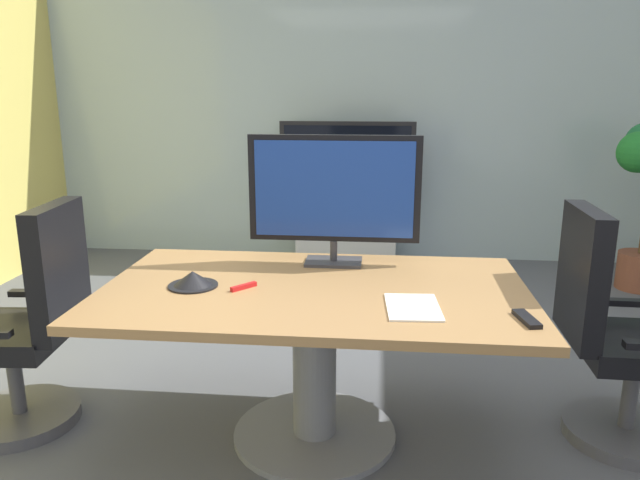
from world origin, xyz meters
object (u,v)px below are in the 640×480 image
(tv_monitor, at_px, (334,192))
(wall_display_unit, at_px, (346,218))
(office_chair_right, at_px, (614,347))
(office_chair_left, at_px, (30,336))
(conference_phone, at_px, (193,280))
(conference_table, at_px, (314,328))
(remote_control, at_px, (527,319))

(tv_monitor, bearing_deg, wall_display_unit, 91.76)
(office_chair_right, distance_m, wall_display_unit, 3.05)
(office_chair_left, height_order, office_chair_right, same)
(office_chair_left, xyz_separation_m, office_chair_right, (2.71, 0.16, 0.00))
(office_chair_right, xyz_separation_m, wall_display_unit, (-1.38, 2.72, -0.01))
(office_chair_right, xyz_separation_m, conference_phone, (-1.89, -0.19, 0.32))
(tv_monitor, bearing_deg, office_chair_right, -10.51)
(conference_table, height_order, remote_control, remote_control)
(office_chair_left, bearing_deg, remote_control, 77.69)
(conference_table, xyz_separation_m, office_chair_right, (1.36, 0.14, -0.09))
(conference_table, relative_size, office_chair_left, 1.72)
(office_chair_right, bearing_deg, remote_control, 132.78)
(office_chair_left, relative_size, office_chair_right, 1.00)
(office_chair_left, distance_m, tv_monitor, 1.60)
(wall_display_unit, xyz_separation_m, remote_control, (0.86, -3.18, 0.31))
(office_chair_left, bearing_deg, office_chair_right, 88.81)
(office_chair_left, relative_size, conference_phone, 4.95)
(conference_table, height_order, office_chair_right, office_chair_right)
(conference_phone, bearing_deg, wall_display_unit, 79.94)
(conference_table, distance_m, conference_phone, 0.58)
(office_chair_left, xyz_separation_m, remote_control, (2.20, -0.30, 0.30))
(conference_table, relative_size, conference_phone, 8.51)
(office_chair_left, relative_size, remote_control, 6.41)
(conference_table, relative_size, office_chair_right, 1.72)
(tv_monitor, bearing_deg, conference_table, -98.45)
(wall_display_unit, distance_m, remote_control, 3.31)
(wall_display_unit, bearing_deg, conference_phone, -100.06)
(conference_phone, xyz_separation_m, remote_control, (1.38, -0.27, -0.02))
(conference_phone, distance_m, remote_control, 1.40)
(office_chair_right, relative_size, tv_monitor, 1.30)
(wall_display_unit, relative_size, remote_control, 7.71)
(office_chair_left, height_order, wall_display_unit, wall_display_unit)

